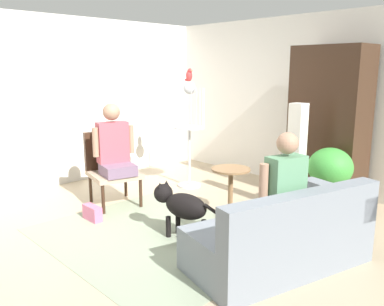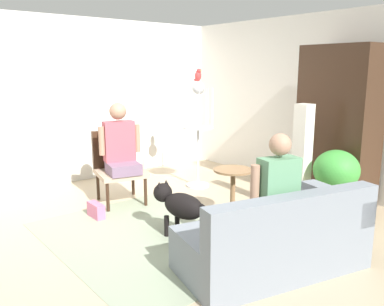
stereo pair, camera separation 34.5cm
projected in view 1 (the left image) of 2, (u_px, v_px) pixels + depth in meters
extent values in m
plane|color=tan|center=(162.00, 235.00, 4.44)|extent=(6.80, 6.80, 0.00)
cube|color=silver|center=(307.00, 102.00, 6.12)|extent=(5.92, 0.12, 2.60)
cube|color=silver|center=(65.00, 101.00, 6.30)|extent=(0.12, 6.27, 2.60)
cube|color=gray|center=(157.00, 237.00, 4.39)|extent=(2.53, 2.05, 0.01)
cube|color=slate|center=(277.00, 244.00, 3.74)|extent=(1.19, 1.83, 0.41)
cube|color=slate|center=(305.00, 214.00, 3.39)|extent=(0.57, 1.69, 0.39)
cube|color=slate|center=(335.00, 198.00, 4.04)|extent=(0.83, 0.37, 0.24)
cube|color=#9EB2B7|center=(255.00, 225.00, 3.31)|extent=(0.17, 0.33, 0.28)
cube|color=gray|center=(297.00, 214.00, 3.54)|extent=(0.17, 0.33, 0.28)
cube|color=#C6B284|center=(333.00, 206.00, 3.76)|extent=(0.16, 0.30, 0.28)
cylinder|color=#382316|center=(141.00, 193.00, 5.31)|extent=(0.04, 0.04, 0.39)
cylinder|color=#382316|center=(103.00, 199.00, 5.06)|extent=(0.04, 0.04, 0.39)
cylinder|color=#382316|center=(126.00, 183.00, 5.77)|extent=(0.04, 0.04, 0.39)
cylinder|color=#382316|center=(91.00, 188.00, 5.52)|extent=(0.04, 0.04, 0.39)
cube|color=tan|center=(114.00, 175.00, 5.37)|extent=(0.77, 0.74, 0.06)
cube|color=#382316|center=(107.00, 150.00, 5.54)|extent=(0.22, 0.61, 0.52)
cube|color=#7F5D6A|center=(272.00, 213.00, 3.76)|extent=(0.45, 0.43, 0.14)
cube|color=#598C66|center=(285.00, 184.00, 3.56)|extent=(0.26, 0.39, 0.51)
sphere|color=#A57A60|center=(287.00, 143.00, 3.48)|extent=(0.19, 0.19, 0.19)
cylinder|color=#A57A60|center=(264.00, 184.00, 3.48)|extent=(0.08, 0.08, 0.36)
cylinder|color=#A57A60|center=(300.00, 177.00, 3.69)|extent=(0.08, 0.08, 0.36)
cube|color=slate|center=(118.00, 170.00, 5.22)|extent=(0.47, 0.48, 0.14)
cube|color=#B24C59|center=(113.00, 142.00, 5.29)|extent=(0.27, 0.43, 0.54)
sphere|color=#A57A60|center=(111.00, 112.00, 5.21)|extent=(0.23, 0.23, 0.23)
cylinder|color=#A57A60|center=(131.00, 139.00, 5.37)|extent=(0.08, 0.08, 0.38)
cylinder|color=#A57A60|center=(96.00, 142.00, 5.13)|extent=(0.08, 0.08, 0.38)
cylinder|color=olive|center=(231.00, 169.00, 4.83)|extent=(0.47, 0.47, 0.02)
cylinder|color=olive|center=(230.00, 194.00, 4.89)|extent=(0.06, 0.06, 0.61)
cylinder|color=olive|center=(230.00, 217.00, 4.95)|extent=(0.34, 0.34, 0.03)
ellipsoid|color=black|center=(186.00, 206.00, 4.27)|extent=(0.55, 0.34, 0.27)
sphere|color=black|center=(163.00, 193.00, 4.45)|extent=(0.21, 0.21, 0.21)
cone|color=black|center=(160.00, 185.00, 4.39)|extent=(0.06, 0.06, 0.06)
cone|color=black|center=(166.00, 183.00, 4.47)|extent=(0.06, 0.06, 0.06)
cylinder|color=black|center=(212.00, 210.00, 4.06)|extent=(0.18, 0.06, 0.10)
cylinder|color=black|center=(168.00, 227.00, 4.37)|extent=(0.06, 0.06, 0.24)
cylinder|color=black|center=(178.00, 222.00, 4.50)|extent=(0.06, 0.06, 0.24)
cylinder|color=black|center=(194.00, 235.00, 4.15)|extent=(0.06, 0.06, 0.24)
cylinder|color=black|center=(204.00, 230.00, 4.28)|extent=(0.06, 0.06, 0.24)
cylinder|color=silver|center=(189.00, 185.00, 6.30)|extent=(0.36, 0.36, 0.03)
cylinder|color=silver|center=(189.00, 158.00, 6.20)|extent=(0.04, 0.04, 0.92)
cylinder|color=silver|center=(189.00, 128.00, 6.11)|extent=(0.48, 0.48, 0.02)
cylinder|color=silver|center=(200.00, 109.00, 5.88)|extent=(0.01, 0.01, 0.59)
cylinder|color=silver|center=(204.00, 108.00, 6.00)|extent=(0.01, 0.01, 0.59)
cylinder|color=silver|center=(203.00, 107.00, 6.14)|extent=(0.01, 0.01, 0.59)
cylinder|color=silver|center=(196.00, 106.00, 6.24)|extent=(0.01, 0.01, 0.59)
cylinder|color=silver|center=(187.00, 106.00, 6.26)|extent=(0.01, 0.01, 0.59)
cylinder|color=silver|center=(179.00, 107.00, 6.20)|extent=(0.01, 0.01, 0.59)
cylinder|color=silver|center=(175.00, 107.00, 6.08)|extent=(0.01, 0.01, 0.59)
cylinder|color=silver|center=(175.00, 108.00, 5.95)|extent=(0.01, 0.01, 0.59)
cylinder|color=silver|center=(182.00, 109.00, 5.85)|extent=(0.01, 0.01, 0.59)
cylinder|color=silver|center=(191.00, 109.00, 5.82)|extent=(0.01, 0.01, 0.59)
sphere|color=silver|center=(189.00, 88.00, 5.98)|extent=(0.19, 0.19, 0.19)
ellipsoid|color=red|center=(189.00, 76.00, 5.95)|extent=(0.09, 0.10, 0.16)
sphere|color=red|center=(190.00, 71.00, 5.92)|extent=(0.07, 0.07, 0.07)
cone|color=#D8BF4C|center=(192.00, 71.00, 5.89)|extent=(0.03, 0.02, 0.02)
ellipsoid|color=red|center=(187.00, 80.00, 5.99)|extent=(0.12, 0.03, 0.04)
cylinder|color=#996047|center=(327.00, 207.00, 5.03)|extent=(0.31, 0.31, 0.20)
cylinder|color=brown|center=(328.00, 192.00, 4.99)|extent=(0.03, 0.03, 0.20)
ellipsoid|color=green|center=(330.00, 167.00, 4.92)|extent=(0.54, 0.54, 0.49)
cube|color=#4C4742|center=(293.00, 208.00, 5.22)|extent=(0.20, 0.20, 0.06)
cube|color=white|center=(296.00, 156.00, 5.08)|extent=(0.18, 0.18, 1.33)
cube|color=#382316|center=(329.00, 125.00, 5.48)|extent=(0.97, 0.56, 2.11)
cube|color=#D8668C|center=(92.00, 213.00, 4.87)|extent=(0.29, 0.11, 0.18)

